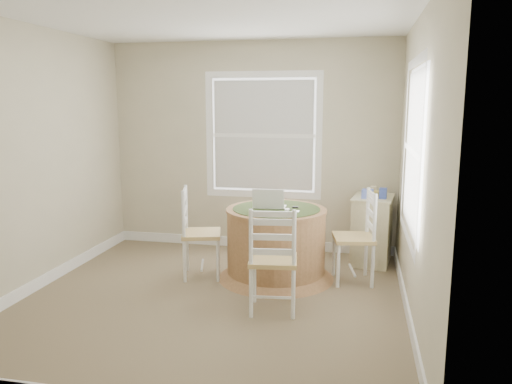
% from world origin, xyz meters
% --- Properties ---
extents(room, '(3.64, 3.64, 2.64)m').
position_xyz_m(room, '(0.17, 0.16, 1.30)').
color(room, '#7F6B51').
rests_on(room, ground).
extents(round_table, '(1.24, 1.24, 0.76)m').
position_xyz_m(round_table, '(0.49, 0.75, 0.41)').
color(round_table, '#A37449').
rests_on(round_table, ground).
extents(chair_left, '(0.50, 0.51, 0.95)m').
position_xyz_m(chair_left, '(-0.30, 0.63, 0.47)').
color(chair_left, white).
rests_on(chair_left, ground).
extents(chair_near, '(0.47, 0.45, 0.95)m').
position_xyz_m(chair_near, '(0.61, -0.11, 0.47)').
color(chair_near, white).
rests_on(chair_near, ground).
extents(chair_right, '(0.47, 0.48, 0.95)m').
position_xyz_m(chair_right, '(1.30, 0.79, 0.47)').
color(chair_right, white).
rests_on(chair_right, ground).
extents(laptop, '(0.34, 0.30, 0.23)m').
position_xyz_m(laptop, '(0.42, 0.76, 0.79)').
color(laptop, white).
rests_on(laptop, round_table).
extents(mouse, '(0.06, 0.10, 0.03)m').
position_xyz_m(mouse, '(0.62, 0.68, 0.76)').
color(mouse, white).
rests_on(mouse, round_table).
extents(phone, '(0.05, 0.09, 0.02)m').
position_xyz_m(phone, '(0.73, 0.63, 0.76)').
color(phone, '#B7BABF').
rests_on(phone, round_table).
extents(keys, '(0.06, 0.05, 0.02)m').
position_xyz_m(keys, '(0.69, 0.81, 0.76)').
color(keys, black).
rests_on(keys, round_table).
extents(corner_chest, '(0.52, 0.65, 0.79)m').
position_xyz_m(corner_chest, '(1.50, 1.47, 0.40)').
color(corner_chest, beige).
rests_on(corner_chest, ground).
extents(tissue_box, '(0.14, 0.14, 0.10)m').
position_xyz_m(tissue_box, '(1.43, 1.35, 0.84)').
color(tissue_box, '#5C72D4').
rests_on(tissue_box, corner_chest).
extents(box_yellow, '(0.16, 0.12, 0.06)m').
position_xyz_m(box_yellow, '(1.56, 1.49, 0.82)').
color(box_yellow, gold).
rests_on(box_yellow, corner_chest).
extents(box_blue, '(0.09, 0.09, 0.12)m').
position_xyz_m(box_blue, '(1.61, 1.36, 0.85)').
color(box_blue, '#384DA9').
rests_on(box_blue, corner_chest).
extents(cup_cream, '(0.07, 0.07, 0.09)m').
position_xyz_m(cup_cream, '(1.50, 1.65, 0.83)').
color(cup_cream, beige).
rests_on(cup_cream, corner_chest).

